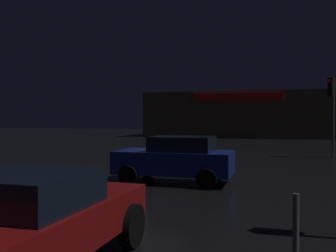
{
  "coord_description": "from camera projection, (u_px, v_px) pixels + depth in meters",
  "views": [
    {
      "loc": [
        4.16,
        -14.69,
        2.1
      ],
      "look_at": [
        -0.5,
        2.77,
        1.75
      ],
      "focal_mm": 39.35,
      "sensor_mm": 36.0,
      "label": 1
    }
  ],
  "objects": [
    {
      "name": "bollard_kerb_a",
      "position": [
        296.0,
        230.0,
        5.2
      ],
      "size": [
        0.09,
        0.09,
        1.04
      ],
      "primitive_type": "cylinder",
      "color": "#595B60",
      "rests_on": "ground"
    },
    {
      "name": "ground_plane",
      "position": [
        162.0,
        169.0,
        15.3
      ],
      "size": [
        120.0,
        120.0,
        0.0
      ],
      "primitive_type": "plane",
      "color": "black"
    },
    {
      "name": "traffic_signal_main",
      "position": [
        332.0,
        98.0,
        19.72
      ],
      "size": [
        0.43,
        0.41,
        4.31
      ],
      "color": "#595B60",
      "rests_on": "ground"
    },
    {
      "name": "car_near",
      "position": [
        32.0,
        219.0,
        5.01
      ],
      "size": [
        2.16,
        3.95,
        1.39
      ],
      "color": "#A51414",
      "rests_on": "ground"
    },
    {
      "name": "car_far",
      "position": [
        176.0,
        159.0,
        12.06
      ],
      "size": [
        3.86,
        2.06,
        1.53
      ],
      "color": "navy",
      "rests_on": "ground"
    },
    {
      "name": "store_building",
      "position": [
        239.0,
        115.0,
        43.42
      ],
      "size": [
        21.39,
        8.08,
        5.16
      ],
      "color": "brown",
      "rests_on": "ground"
    }
  ]
}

